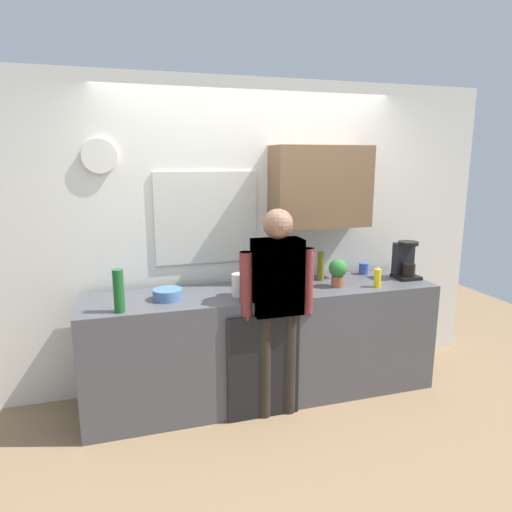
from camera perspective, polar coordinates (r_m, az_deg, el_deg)
name	(u,v)px	position (r m, az deg, el deg)	size (l,w,h in m)	color
ground_plane	(276,412)	(3.74, 2.54, -19.16)	(8.00, 8.00, 0.00)	#8C6D4C
kitchen_counter	(264,343)	(3.78, 1.08, -10.96)	(2.85, 0.64, 0.92)	#4C4C51
dishwasher_panel	(264,367)	(3.48, 0.98, -13.91)	(0.56, 0.02, 0.82)	black
back_wall_assembly	(258,228)	(3.93, 0.25, 3.61)	(4.45, 0.42, 2.60)	silver
coffee_maker	(405,262)	(4.17, 18.35, -0.67)	(0.20, 0.20, 0.33)	black
bottle_clear_soda	(264,274)	(3.55, 1.05, -2.32)	(0.09, 0.09, 0.28)	#2D8C33
bottle_olive_oil	(321,266)	(3.92, 8.20, -1.28)	(0.06, 0.06, 0.25)	olive
bottle_green_wine	(119,291)	(3.21, -16.98, -4.24)	(0.07, 0.07, 0.30)	#195923
bottle_amber_beer	(294,273)	(3.70, 4.80, -2.17)	(0.06, 0.06, 0.23)	brown
cup_blue_mug	(364,269)	(4.23, 13.45, -1.55)	(0.08, 0.08, 0.10)	#3351B2
mixing_bowl	(168,294)	(3.44, -11.11, -4.77)	(0.22, 0.22, 0.08)	#4C72A5
potted_plant	(338,271)	(3.75, 10.30, -1.88)	(0.15, 0.15, 0.23)	#9E5638
dish_soap	(378,278)	(3.82, 15.13, -2.67)	(0.06, 0.06, 0.18)	yellow
storage_canister	(241,285)	(3.45, -1.93, -3.68)	(0.14, 0.14, 0.17)	silver
person_at_sink	(277,297)	(3.35, 2.69, -5.14)	(0.57, 0.22, 1.60)	#3F4766
person_guest	(277,297)	(3.35, 2.69, -5.14)	(0.57, 0.22, 1.60)	brown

